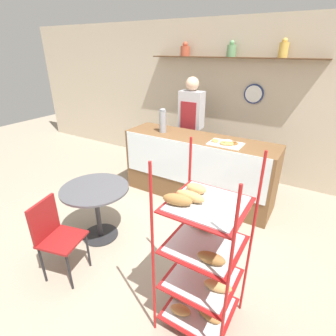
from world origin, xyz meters
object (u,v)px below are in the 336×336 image
at_px(cafe_chair, 54,232).
at_px(coffee_carafe, 163,121).
at_px(cafe_table, 96,200).
at_px(pastry_rack, 200,260).
at_px(donut_tray_counter, 226,143).
at_px(person_worker, 191,125).

relative_size(cafe_chair, coffee_carafe, 2.32).
distance_m(cafe_table, coffee_carafe, 1.63).
relative_size(pastry_rack, donut_tray_counter, 3.45).
distance_m(person_worker, cafe_table, 2.20).
bearing_deg(pastry_rack, cafe_chair, -169.37).
bearing_deg(cafe_chair, coffee_carafe, -12.53).
relative_size(cafe_table, cafe_chair, 0.93).
height_order(cafe_chair, coffee_carafe, coffee_carafe).
distance_m(person_worker, cafe_chair, 2.84).
bearing_deg(cafe_chair, pastry_rack, -93.38).
height_order(pastry_rack, person_worker, person_worker).
bearing_deg(cafe_table, donut_tray_counter, 53.53).
height_order(person_worker, donut_tray_counter, person_worker).
xyz_separation_m(cafe_table, coffee_carafe, (0.02, 1.49, 0.66)).
relative_size(person_worker, cafe_chair, 2.07).
height_order(person_worker, coffee_carafe, person_worker).
xyz_separation_m(cafe_chair, coffee_carafe, (-0.06, 2.15, 0.66)).
bearing_deg(pastry_rack, coffee_carafe, 129.47).
distance_m(cafe_table, donut_tray_counter, 1.88).
xyz_separation_m(pastry_rack, donut_tray_counter, (-0.49, 1.84, 0.35)).
xyz_separation_m(cafe_table, donut_tray_counter, (1.08, 1.46, 0.49)).
height_order(pastry_rack, donut_tray_counter, pastry_rack).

